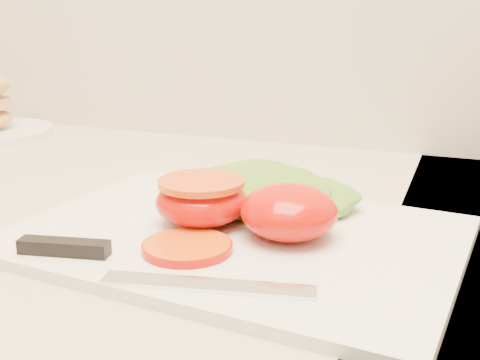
% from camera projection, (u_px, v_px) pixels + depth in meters
% --- Properties ---
extents(cutting_board, '(0.41, 0.31, 0.01)m').
position_uv_depth(cutting_board, '(236.00, 237.00, 0.54)').
color(cutting_board, silver).
rests_on(cutting_board, counter).
extents(tomato_half_dome, '(0.08, 0.08, 0.05)m').
position_uv_depth(tomato_half_dome, '(289.00, 212.00, 0.52)').
color(tomato_half_dome, red).
rests_on(tomato_half_dome, cutting_board).
extents(tomato_half_cut, '(0.08, 0.08, 0.04)m').
position_uv_depth(tomato_half_cut, '(202.00, 200.00, 0.55)').
color(tomato_half_cut, red).
rests_on(tomato_half_cut, cutting_board).
extents(tomato_slice_0, '(0.07, 0.07, 0.01)m').
position_uv_depth(tomato_slice_0, '(187.00, 247.00, 0.49)').
color(tomato_slice_0, orange).
rests_on(tomato_slice_0, cutting_board).
extents(lettuce_leaf_0, '(0.20, 0.18, 0.03)m').
position_uv_depth(lettuce_leaf_0, '(258.00, 189.00, 0.61)').
color(lettuce_leaf_0, '#58A22A').
rests_on(lettuce_leaf_0, cutting_board).
extents(lettuce_leaf_1, '(0.12, 0.09, 0.02)m').
position_uv_depth(lettuce_leaf_1, '(304.00, 197.00, 0.59)').
color(lettuce_leaf_1, '#58A22A').
rests_on(lettuce_leaf_1, cutting_board).
extents(knife, '(0.25, 0.05, 0.01)m').
position_uv_depth(knife, '(116.00, 261.00, 0.46)').
color(knife, silver).
rests_on(knife, cutting_board).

